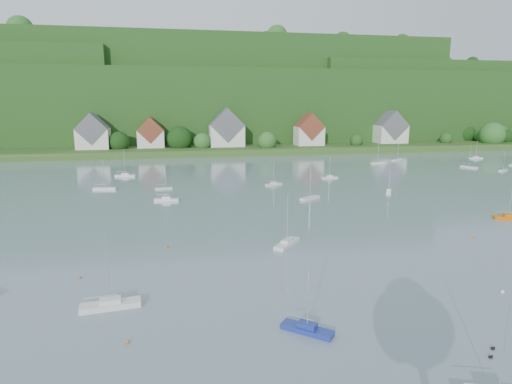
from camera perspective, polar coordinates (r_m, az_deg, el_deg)
The scene contains 18 objects.
far_shore_strip at distance 216.66m, azimuth -5.60°, elevation 5.99°, with size 600.00×60.00×3.00m, color #2D501E.
forested_ridge at distance 283.99m, azimuth -6.86°, elevation 11.63°, with size 620.00×181.22×69.89m.
village_building_0 at distance 205.46m, azimuth -20.90°, elevation 7.21°, with size 14.00×10.40×16.00m.
village_building_1 at distance 204.59m, azimuth -13.83°, elevation 7.41°, with size 12.00×9.36×14.00m.
village_building_2 at distance 204.56m, azimuth -3.94°, elevation 8.15°, with size 16.00×11.44×18.00m.
village_building_3 at distance 211.08m, azimuth 7.08°, elevation 7.97°, with size 13.00×10.40×15.50m.
village_building_4 at distance 232.23m, azimuth 17.52°, elevation 7.89°, with size 15.00×10.40×16.50m.
near_sailboat_0 at distance 53.15m, azimuth -18.83°, elevation -13.99°, with size 6.87×2.66×9.04m.
near_sailboat_1 at distance 46.15m, azimuth 6.83°, elevation -17.61°, with size 5.16×4.65×7.35m.
near_sailboat_3 at distance 70.96m, azimuth 4.17°, elevation -6.80°, with size 5.54×6.07×8.68m.
near_sailboat_5 at distance 100.49m, azimuth 30.65°, elevation -2.91°, with size 5.92×3.45×7.72m.
mooring_buoy_0 at distance 46.06m, azimuth -16.75°, elevation -18.72°, with size 0.39×0.39×0.39m, color orange.
mooring_buoy_1 at distance 62.30m, azimuth 29.99°, elevation -11.56°, with size 0.47×0.47×0.47m, color white.
mooring_buoy_2 at distance 84.02m, azimuth 27.01°, elevation -5.45°, with size 0.45×0.45×0.45m, color orange.
mooring_buoy_3 at distance 71.35m, azimuth -11.80°, elevation -7.30°, with size 0.44×0.44×0.44m, color orange.
mooring_buoy_5 at distance 63.04m, azimuth -22.43°, elevation -10.57°, with size 0.40×0.40×0.40m, color orange.
duck_pair at distance 48.09m, azimuth 28.92°, elevation -18.23°, with size 1.67×1.49×0.33m.
far_sailboat_cluster at distance 137.71m, azimuth 2.79°, elevation 2.28°, with size 202.74×66.85×8.71m.
Camera 1 is at (-18.71, -14.78, 22.97)m, focal length 30.00 mm.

